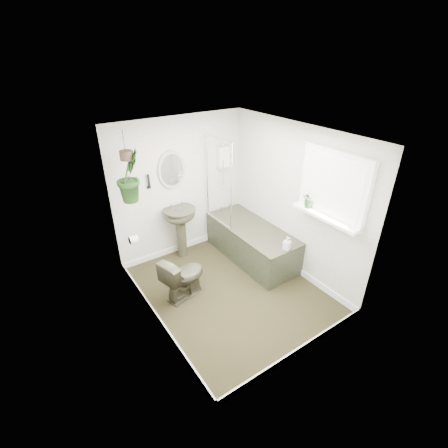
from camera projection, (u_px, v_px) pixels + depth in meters
floor at (230, 290)px, 4.83m from camera, size 2.30×2.80×0.02m
ceiling at (231, 133)px, 3.71m from camera, size 2.30×2.80×0.02m
wall_back at (181, 188)px, 5.30m from camera, size 2.30×0.02×2.30m
wall_front at (311, 277)px, 3.25m from camera, size 2.30×0.02×2.30m
wall_left at (148, 249)px, 3.70m from camera, size 0.02×2.80×2.30m
wall_right at (294, 201)px, 4.85m from camera, size 0.02×2.80×2.30m
skirting at (230, 287)px, 4.81m from camera, size 2.30×2.80×0.10m
bathtub at (252, 242)px, 5.45m from camera, size 0.72×1.72×0.58m
bath_screen at (219, 182)px, 5.16m from camera, size 0.04×0.72×1.40m
shower_box at (224, 157)px, 5.45m from camera, size 0.20×0.10×0.35m
oval_mirror at (172, 170)px, 5.03m from camera, size 0.46×0.03×0.62m
wall_sconce at (149, 181)px, 4.87m from camera, size 0.04×0.04×0.22m
toilet_roll_holder at (134, 240)px, 4.36m from camera, size 0.11×0.11×0.11m
window_recess at (334, 186)px, 4.06m from camera, size 0.08×1.00×0.90m
window_sill at (325, 217)px, 4.23m from camera, size 0.18×1.00×0.04m
window_blinds at (331, 186)px, 4.04m from camera, size 0.01×0.86×0.76m
toilet at (184, 276)px, 4.58m from camera, size 0.72×0.52×0.66m
pedestal_sink at (181, 233)px, 5.42m from camera, size 0.59×0.53×0.89m
sill_plant at (309, 200)px, 4.39m from camera, size 0.23×0.21×0.22m
hanging_plant at (129, 176)px, 4.25m from camera, size 0.48×0.48×0.69m
soap_bottle at (287, 243)px, 4.69m from camera, size 0.11×0.12×0.21m
hanging_pot at (126, 155)px, 4.11m from camera, size 0.16×0.16×0.12m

